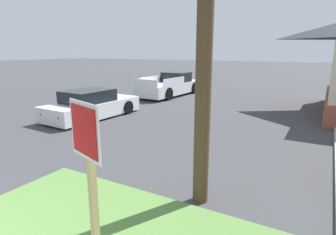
{
  "coord_description": "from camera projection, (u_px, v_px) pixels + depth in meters",
  "views": [
    {
      "loc": [
        4.65,
        -0.72,
        2.91
      ],
      "look_at": [
        1.69,
        4.47,
        1.49
      ],
      "focal_mm": 30.14,
      "sensor_mm": 36.0,
      "label": 1
    }
  ],
  "objects": [
    {
      "name": "stop_sign",
      "position": [
        91.0,
        189.0,
        3.64
      ],
      "size": [
        0.69,
        0.38,
        2.24
      ],
      "color": "tan",
      "rests_on": "grass_corner_patch"
    },
    {
      "name": "manhole_cover",
      "position": [
        20.0,
        205.0,
        5.44
      ],
      "size": [
        0.7,
        0.7,
        0.02
      ],
      "primitive_type": "cylinder",
      "color": "black",
      "rests_on": "ground"
    },
    {
      "name": "parked_sedan_white",
      "position": [
        92.0,
        105.0,
        12.45
      ],
      "size": [
        2.09,
        4.47,
        1.25
      ],
      "color": "silver",
      "rests_on": "ground"
    },
    {
      "name": "pickup_truck_white",
      "position": [
        171.0,
        86.0,
        18.67
      ],
      "size": [
        2.2,
        5.58,
        1.48
      ],
      "color": "silver",
      "rests_on": "ground"
    }
  ]
}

